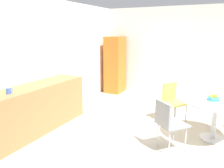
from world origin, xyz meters
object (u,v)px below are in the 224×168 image
object	(u,v)px
mug_white	(9,91)
locker_cabinet	(115,65)
chair_gray	(167,120)
round_table	(216,107)
fruit_bowl	(214,98)
chair_yellow	(172,98)

from	to	relation	value
mug_white	locker_cabinet	bearing A→B (deg)	-0.47
locker_cabinet	chair_gray	size ratio (longest dim) A/B	2.10
locker_cabinet	mug_white	bearing A→B (deg)	179.53
round_table	fruit_bowl	size ratio (longest dim) A/B	5.74
mug_white	chair_gray	bearing A→B (deg)	-67.89
round_table	chair_gray	world-z (taller)	chair_gray
round_table	fruit_bowl	xyz separation A→B (m)	(-0.05, 0.05, 0.17)
locker_cabinet	chair_gray	xyz separation A→B (m)	(-2.96, -2.35, -0.35)
round_table	chair_yellow	xyz separation A→B (m)	(0.53, 0.86, -0.08)
chair_yellow	mug_white	distance (m)	3.17
round_table	chair_yellow	size ratio (longest dim) A/B	1.42
fruit_bowl	round_table	bearing A→B (deg)	-44.72
round_table	chair_yellow	bearing A→B (deg)	58.38
chair_gray	fruit_bowl	world-z (taller)	fruit_bowl
round_table	chair_gray	bearing A→B (deg)	138.82
locker_cabinet	round_table	xyz separation A→B (m)	(-2.21, -3.01, -0.27)
locker_cabinet	chair_yellow	world-z (taller)	locker_cabinet
locker_cabinet	fruit_bowl	xyz separation A→B (m)	(-2.25, -2.97, -0.09)
locker_cabinet	chair_gray	world-z (taller)	locker_cabinet
chair_yellow	fruit_bowl	world-z (taller)	fruit_bowl
chair_gray	mug_white	bearing A→B (deg)	112.11
locker_cabinet	chair_yellow	bearing A→B (deg)	-127.91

